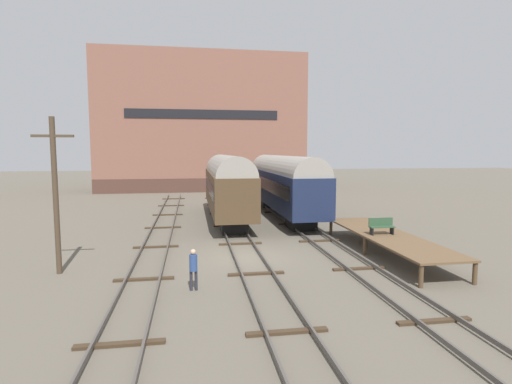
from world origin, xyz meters
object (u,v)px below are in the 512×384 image
train_car_brown (227,183)px  utility_pole (55,193)px  train_car_navy (283,182)px  person_worker (193,266)px  bench (381,226)px

train_car_brown → utility_pole: bearing=-124.3°
train_car_navy → person_worker: 19.58m
train_car_brown → utility_pole: utility_pole is taller
bench → utility_pole: 16.59m
train_car_navy → person_worker: train_car_navy is taller
bench → utility_pole: utility_pole is taller
train_car_brown → person_worker: size_ratio=8.95×
train_car_navy → person_worker: bearing=-113.7°
train_car_navy → bench: train_car_navy is taller
person_worker → train_car_navy: bearing=66.3°
train_car_brown → person_worker: train_car_brown is taller
person_worker → train_car_brown: bearing=80.2°
train_car_navy → utility_pole: size_ratio=2.52×
train_car_brown → bench: train_car_brown is taller
utility_pole → person_worker: bearing=-28.1°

